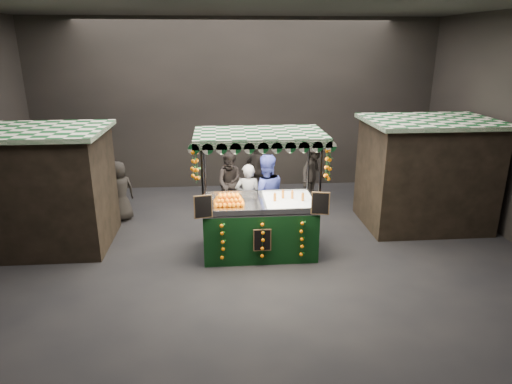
{
  "coord_description": "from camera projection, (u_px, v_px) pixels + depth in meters",
  "views": [
    {
      "loc": [
        -0.53,
        -8.51,
        4.29
      ],
      "look_at": [
        0.23,
        0.53,
        1.26
      ],
      "focal_mm": 31.48,
      "sensor_mm": 36.0,
      "label": 1
    }
  ],
  "objects": [
    {
      "name": "shopper_2",
      "position": [
        258.0,
        170.0,
        13.05
      ],
      "size": [
        0.93,
        0.85,
        1.53
      ],
      "rotation": [
        0.0,
        0.0,
        2.47
      ],
      "color": "#2A2522",
      "rests_on": "ground"
    },
    {
      "name": "shopper_0",
      "position": [
        230.0,
        184.0,
        11.7
      ],
      "size": [
        0.64,
        0.5,
        1.57
      ],
      "rotation": [
        0.0,
        0.0,
        0.24
      ],
      "color": "#292322",
      "rests_on": "ground"
    },
    {
      "name": "shopper_3",
      "position": [
        313.0,
        172.0,
        12.52
      ],
      "size": [
        1.2,
        1.25,
        1.71
      ],
      "rotation": [
        0.0,
        0.0,
        0.86
      ],
      "color": "black",
      "rests_on": "ground"
    },
    {
      "name": "shopper_1",
      "position": [
        231.0,
        184.0,
        11.56
      ],
      "size": [
        0.87,
        0.71,
        1.65
      ],
      "rotation": [
        0.0,
        0.0,
        -0.11
      ],
      "color": "#2A2422",
      "rests_on": "ground"
    },
    {
      "name": "vendor_grey",
      "position": [
        248.0,
        198.0,
        10.46
      ],
      "size": [
        0.63,
        0.44,
        1.66
      ],
      "rotation": [
        0.0,
        0.0,
        3.06
      ],
      "color": "gray",
      "rests_on": "ground"
    },
    {
      "name": "shopper_4",
      "position": [
        120.0,
        191.0,
        11.17
      ],
      "size": [
        0.89,
        0.81,
        1.53
      ],
      "rotation": [
        0.0,
        0.0,
        3.71
      ],
      "color": "black",
      "rests_on": "ground"
    },
    {
      "name": "market_hall",
      "position": [
        246.0,
        93.0,
        8.37
      ],
      "size": [
        12.1,
        10.1,
        5.05
      ],
      "color": "black",
      "rests_on": "ground"
    },
    {
      "name": "neighbour_stall_left",
      "position": [
        40.0,
        189.0,
        9.62
      ],
      "size": [
        3.0,
        2.2,
        2.6
      ],
      "color": "black",
      "rests_on": "ground"
    },
    {
      "name": "neighbour_stall_right",
      "position": [
        425.0,
        173.0,
        10.79
      ],
      "size": [
        3.0,
        2.2,
        2.6
      ],
      "color": "black",
      "rests_on": "ground"
    },
    {
      "name": "vendor_blue",
      "position": [
        265.0,
        195.0,
        10.29
      ],
      "size": [
        1.0,
        0.81,
        1.91
      ],
      "rotation": [
        0.0,
        0.0,
        3.24
      ],
      "color": "navy",
      "rests_on": "ground"
    },
    {
      "name": "juice_stall",
      "position": [
        260.0,
        217.0,
        9.38
      ],
      "size": [
        2.69,
        1.58,
        2.61
      ],
      "color": "black",
      "rests_on": "ground"
    },
    {
      "name": "ground",
      "position": [
        247.0,
        257.0,
        9.44
      ],
      "size": [
        12.0,
        12.0,
        0.0
      ],
      "primitive_type": "plane",
      "color": "black",
      "rests_on": "ground"
    }
  ]
}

